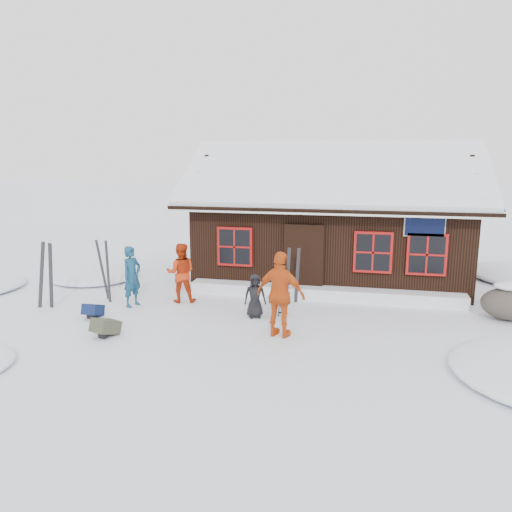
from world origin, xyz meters
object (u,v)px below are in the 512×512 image
object	(u,v)px
skier_teal	(132,276)
ski_pair_left	(46,276)
skier_crouched	(255,296)
boulder	(512,303)
backpack_olive	(106,330)
skier_orange_right	(281,295)
ski_poles	(283,292)
backpack_blue	(93,312)
skier_orange_left	(181,273)

from	to	relation	value
skier_teal	ski_pair_left	distance (m)	2.20
skier_teal	skier_crouched	distance (m)	3.40
boulder	backpack_olive	size ratio (longest dim) A/B	2.60
skier_orange_right	ski_poles	xyz separation A→B (m)	(-0.18, 1.42, -0.34)
ski_pair_left	backpack_blue	xyz separation A→B (m)	(1.58, -0.47, -0.72)
boulder	ski_pair_left	world-z (taller)	ski_pair_left
ski_poles	skier_orange_right	bearing A→B (deg)	-82.69
skier_orange_left	boulder	size ratio (longest dim) A/B	1.13
skier_crouched	ski_pair_left	world-z (taller)	ski_pair_left
skier_orange_left	backpack_blue	xyz separation A→B (m)	(-1.65, -1.76, -0.68)
backpack_blue	skier_teal	bearing A→B (deg)	63.75
ski_pair_left	backpack_olive	xyz separation A→B (m)	(2.54, -1.58, -0.71)
skier_teal	ski_poles	size ratio (longest dim) A/B	1.22
skier_orange_left	skier_crouched	xyz separation A→B (m)	(2.26, -0.87, -0.27)
skier_orange_left	boulder	world-z (taller)	skier_orange_left
backpack_blue	ski_poles	bearing A→B (deg)	12.99
skier_orange_left	skier_orange_right	xyz separation A→B (m)	(3.10, -2.04, 0.15)
skier_teal	skier_crouched	size ratio (longest dim) A/B	1.47
boulder	ski_pair_left	xyz separation A→B (m)	(-11.64, -1.62, 0.43)
backpack_olive	skier_orange_left	bearing A→B (deg)	95.01
skier_orange_right	boulder	world-z (taller)	skier_orange_right
skier_orange_left	backpack_blue	distance (m)	2.51
skier_crouched	backpack_blue	distance (m)	4.03
skier_orange_left	skier_crouched	bearing A→B (deg)	143.32
ski_poles	backpack_olive	xyz separation A→B (m)	(-3.61, -2.25, -0.47)
skier_orange_left	skier_crouched	size ratio (longest dim) A/B	1.49
skier_crouched	backpack_blue	size ratio (longest dim) A/B	2.23
skier_teal	skier_orange_right	bearing A→B (deg)	-89.04
ski_pair_left	ski_poles	world-z (taller)	ski_pair_left
skier_crouched	ski_poles	bearing A→B (deg)	1.42
skier_orange_left	skier_orange_right	distance (m)	3.72
backpack_blue	skier_orange_right	bearing A→B (deg)	-4.36
skier_teal	backpack_blue	bearing A→B (deg)	173.99
skier_orange_right	ski_poles	size ratio (longest dim) A/B	1.45
skier_crouched	backpack_olive	size ratio (longest dim) A/B	1.97
ski_pair_left	backpack_blue	bearing A→B (deg)	-10.52
boulder	backpack_blue	bearing A→B (deg)	-168.28
skier_orange_left	boulder	bearing A→B (deg)	166.50
skier_crouched	ski_pair_left	xyz separation A→B (m)	(-5.49, -0.43, 0.31)
skier_orange_right	boulder	xyz separation A→B (m)	(5.31, 2.36, -0.53)
boulder	backpack_blue	size ratio (longest dim) A/B	2.94
skier_teal	backpack_blue	distance (m)	1.41
skier_orange_right	backpack_blue	world-z (taller)	skier_orange_right
skier_orange_left	ski_pair_left	distance (m)	3.48
skier_orange_left	ski_pair_left	world-z (taller)	ski_pair_left
skier_orange_left	ski_poles	world-z (taller)	skier_orange_left
ski_pair_left	backpack_blue	distance (m)	1.80
skier_orange_right	skier_crouched	bearing A→B (deg)	-40.38
ski_poles	backpack_blue	bearing A→B (deg)	-165.97
skier_orange_left	backpack_olive	xyz separation A→B (m)	(-0.69, -2.87, -0.66)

